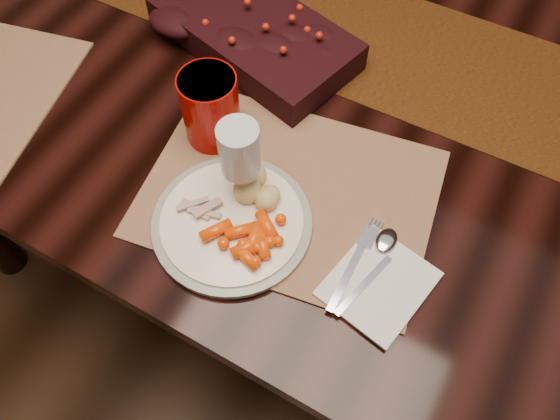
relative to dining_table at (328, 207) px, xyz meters
The scene contains 14 objects.
floor 0.38m from the dining_table, ahead, with size 5.00×5.00×0.00m, color black.
dining_table is the anchor object (origin of this frame).
table_runner 0.41m from the dining_table, 107.37° to the left, with size 1.54×0.32×0.00m, color #4E2E09.
centerpiece 0.47m from the dining_table, behind, with size 0.38×0.20×0.08m, color black, non-canonical shape.
placemat_main 0.44m from the dining_table, 86.94° to the right, with size 0.46×0.33×0.00m, color brown.
dinner_plate 0.50m from the dining_table, 96.54° to the right, with size 0.25×0.25×0.01m, color white.
baby_carrots 0.53m from the dining_table, 91.15° to the right, with size 0.11×0.09×0.02m, color #F44905, non-canonical shape.
mashed_potatoes 0.49m from the dining_table, 95.44° to the right, with size 0.08×0.07×0.05m, color beige, non-canonical shape.
turkey_shreds 0.53m from the dining_table, 105.27° to the right, with size 0.07×0.06×0.02m, color #A69893, non-canonical shape.
napkin 0.53m from the dining_table, 56.18° to the right, with size 0.13×0.15×0.01m, color white.
fork 0.51m from the dining_table, 62.23° to the right, with size 0.02×0.15×0.00m, color #BBBBBB, non-canonical shape.
spoon 0.52m from the dining_table, 57.68° to the right, with size 0.03×0.15×0.00m, color #B8B8B8, non-canonical shape.
red_cup 0.50m from the dining_table, 130.85° to the right, with size 0.09×0.09×0.13m, color #A50904.
wine_glass 0.53m from the dining_table, 100.26° to the right, with size 0.06×0.06×0.17m, color silver, non-canonical shape.
Camera 1 is at (0.23, -0.64, 1.49)m, focal length 35.00 mm.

